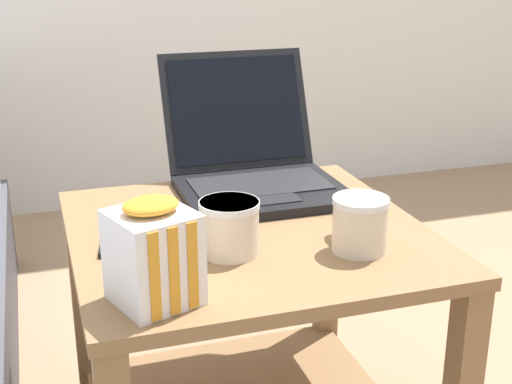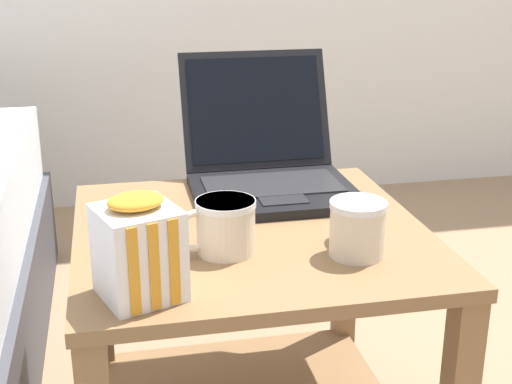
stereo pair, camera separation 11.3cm
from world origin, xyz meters
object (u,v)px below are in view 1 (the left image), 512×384
(snack_bag, at_px, (153,254))
(cell_phone, at_px, (127,237))
(laptop, at_px, (254,163))
(mug_front_right, at_px, (359,221))
(mug_front_left, at_px, (228,225))

(snack_bag, bearing_deg, cell_phone, 91.60)
(laptop, bearing_deg, cell_phone, -145.99)
(mug_front_right, distance_m, cell_phone, 0.37)
(snack_bag, height_order, cell_phone, snack_bag)
(mug_front_right, distance_m, snack_bag, 0.34)
(laptop, bearing_deg, mug_front_right, -79.54)
(mug_front_right, relative_size, snack_bag, 0.85)
(mug_front_left, bearing_deg, mug_front_right, -14.05)
(mug_front_right, bearing_deg, cell_phone, 155.84)
(mug_front_right, bearing_deg, laptop, 100.46)
(mug_front_left, bearing_deg, laptop, 65.02)
(mug_front_left, xyz_separation_m, mug_front_right, (0.20, -0.05, 0.00))
(cell_phone, bearing_deg, laptop, 34.01)
(laptop, relative_size, mug_front_left, 2.67)
(laptop, bearing_deg, mug_front_left, -114.98)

